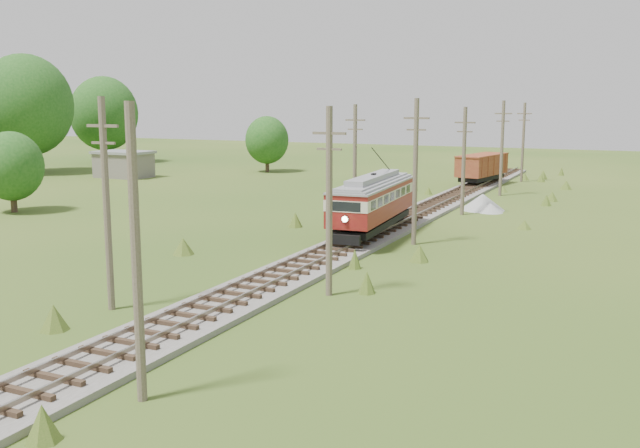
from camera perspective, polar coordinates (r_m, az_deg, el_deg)
The scene contains 17 objects.
railbed_main at distance 48.54m, azimuth 4.99°, elevation -0.47°, with size 3.60×96.00×0.57m.
streetcar at distance 46.56m, azimuth 4.28°, elevation 2.00°, with size 3.63×11.83×5.36m.
gondola at distance 77.29m, azimuth 12.83°, elevation 4.52°, with size 4.06×8.65×2.76m.
gravel_pile at distance 59.74m, azimuth 12.97°, elevation 1.66°, with size 3.71×3.93×1.35m.
utility_pole_r_1 at distance 21.16m, azimuth -14.50°, elevation -2.49°, with size 0.30×0.30×8.80m.
utility_pole_r_2 at distance 32.00m, azimuth 0.74°, elevation 1.94°, with size 1.60×0.30×8.60m.
utility_pole_r_3 at distance 44.10m, azimuth 7.63°, elevation 4.27°, with size 1.60×0.30×9.00m.
utility_pole_r_4 at distance 56.66m, azimuth 11.43°, elevation 5.05°, with size 1.60×0.30×8.40m.
utility_pole_r_5 at distance 69.23m, azimuth 14.35°, elevation 5.97°, with size 1.60×0.30×8.90m.
utility_pole_r_6 at distance 82.05m, azimuth 15.95°, elevation 6.37°, with size 1.60×0.30×8.70m.
utility_pole_l_a at distance 31.05m, azimuth -16.71°, elevation 1.66°, with size 1.60×0.30×9.00m.
utility_pole_l_b at distance 55.17m, azimuth 2.81°, elevation 5.21°, with size 1.60×0.30×8.60m.
tree_left_4 at distance 95.73m, azimuth -22.48°, elevation 8.77°, with size 11.34×11.34×14.61m.
tree_left_5 at distance 108.55m, azimuth -16.89°, elevation 8.46°, with size 9.66×9.66×12.44m.
tree_mid_a at distance 90.63m, azimuth -4.26°, elevation 6.71°, with size 5.46×5.46×7.03m.
tree_mid_c at distance 62.03m, azimuth -23.47°, elevation 4.26°, with size 5.04×5.04×6.49m.
shed at distance 87.01m, azimuth -15.43°, elevation 4.65°, with size 6.40×4.40×3.10m.
Camera 1 is at (16.39, -10.87, 8.77)m, focal length 40.00 mm.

